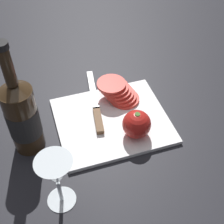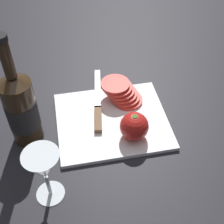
# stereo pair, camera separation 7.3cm
# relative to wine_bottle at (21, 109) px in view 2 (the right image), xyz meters

# --- Properties ---
(ground_plane) EXTENTS (3.00, 3.00, 0.00)m
(ground_plane) POSITION_rel_wine_bottle_xyz_m (0.16, -0.01, -0.11)
(ground_plane) COLOR black
(cutting_board) EXTENTS (0.32, 0.27, 0.01)m
(cutting_board) POSITION_rel_wine_bottle_xyz_m (0.24, 0.01, -0.10)
(cutting_board) COLOR white
(cutting_board) RESTS_ON ground_plane
(wine_bottle) EXTENTS (0.08, 0.08, 0.33)m
(wine_bottle) POSITION_rel_wine_bottle_xyz_m (0.00, 0.00, 0.00)
(wine_bottle) COLOR #332314
(wine_bottle) RESTS_ON ground_plane
(wine_glass) EXTENTS (0.08, 0.08, 0.15)m
(wine_glass) POSITION_rel_wine_bottle_xyz_m (0.05, -0.19, -0.00)
(wine_glass) COLOR silver
(wine_glass) RESTS_ON ground_plane
(whole_tomato) EXTENTS (0.08, 0.08, 0.08)m
(whole_tomato) POSITION_rel_wine_bottle_xyz_m (0.28, -0.06, -0.06)
(whole_tomato) COLOR red
(whole_tomato) RESTS_ON cutting_board
(knife) EXTENTS (0.06, 0.28, 0.01)m
(knife) POSITION_rel_wine_bottle_xyz_m (0.20, 0.04, -0.09)
(knife) COLOR silver
(knife) RESTS_ON cutting_board
(tomato_slice_stack_near) EXTENTS (0.12, 0.12, 0.05)m
(tomato_slice_stack_near) POSITION_rel_wine_bottle_xyz_m (0.28, 0.09, -0.07)
(tomato_slice_stack_near) COLOR red
(tomato_slice_stack_near) RESTS_ON cutting_board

